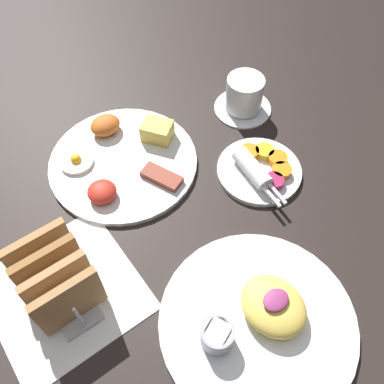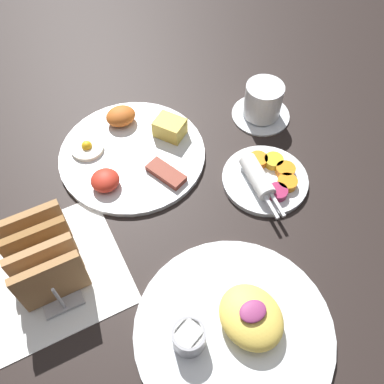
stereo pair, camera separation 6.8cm
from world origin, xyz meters
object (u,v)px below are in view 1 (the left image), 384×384
(plate_condiments, at_px, (260,169))
(plate_foreground, at_px, (259,319))
(coffee_cup, at_px, (244,96))
(toast_rack, at_px, (56,278))
(plate_breakfast, at_px, (122,158))

(plate_condiments, relative_size, plate_foreground, 0.58)
(coffee_cup, bearing_deg, toast_rack, -163.33)
(plate_breakfast, bearing_deg, plate_condiments, -42.10)
(plate_breakfast, height_order, plate_condiments, plate_breakfast)
(plate_foreground, bearing_deg, toast_rack, 134.63)
(toast_rack, bearing_deg, plate_foreground, -45.37)
(plate_condiments, relative_size, coffee_cup, 1.43)
(plate_breakfast, distance_m, toast_rack, 0.27)
(plate_condiments, height_order, toast_rack, toast_rack)
(plate_breakfast, distance_m, coffee_cup, 0.28)
(plate_breakfast, height_order, coffee_cup, coffee_cup)
(plate_condiments, distance_m, plate_foreground, 0.28)
(plate_breakfast, xyz_separation_m, toast_rack, (-0.21, -0.17, 0.04))
(plate_condiments, xyz_separation_m, coffee_cup, (0.09, 0.15, 0.02))
(plate_breakfast, bearing_deg, toast_rack, -140.85)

